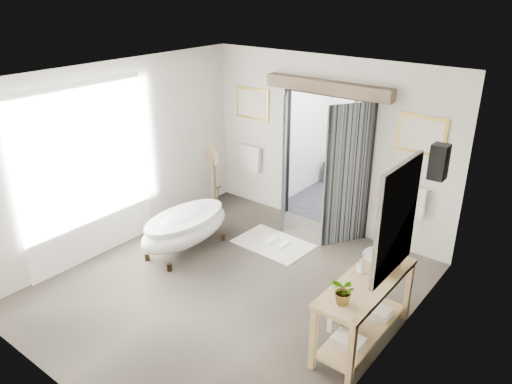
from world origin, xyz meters
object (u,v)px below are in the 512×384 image
vanity (362,306)px  basin (382,261)px  rug (273,244)px  clawfoot_tub (185,227)px

vanity → basin: size_ratio=3.38×
rug → basin: size_ratio=2.54×
vanity → rug: bearing=150.1°
rug → basin: bearing=-21.7°
clawfoot_tub → basin: (3.21, 0.11, 0.53)m
clawfoot_tub → vanity: size_ratio=1.05×
clawfoot_tub → basin: size_ratio=3.56×
rug → vanity: bearing=-29.9°
rug → basin: 2.56m
clawfoot_tub → rug: (0.99, 1.00, -0.39)m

